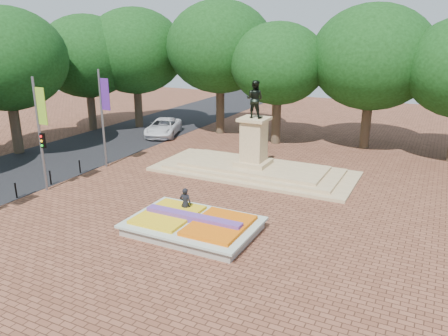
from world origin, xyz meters
name	(u,v)px	position (x,y,z in m)	size (l,w,h in m)	color
ground	(196,213)	(0.00, 0.00, 0.00)	(90.00, 90.00, 0.00)	brown
asphalt_street	(63,156)	(-15.00, 5.00, 0.01)	(9.00, 90.00, 0.02)	black
flower_bed	(194,225)	(1.03, -2.00, 0.38)	(6.30, 4.30, 0.91)	gray
monument	(253,160)	(0.00, 8.00, 0.88)	(14.00, 6.00, 6.40)	tan
tree_row_back	(328,66)	(2.33, 18.00, 6.67)	(44.80, 8.80, 10.43)	#3C2E20
tree_row_street	(9,72)	(-19.50, 4.67, 6.39)	(8.40, 25.40, 9.98)	#3C2E20
banner_poles	(36,131)	(-10.08, -1.31, 3.88)	(0.88, 11.17, 7.00)	slate
bollard_row	(34,183)	(-10.70, -1.50, 0.53)	(0.12, 13.12, 0.98)	black
van	(163,127)	(-12.00, 14.60, 0.79)	(2.61, 5.67, 1.58)	silver
pedestrian	(185,204)	(-0.12, -0.88, 0.88)	(0.64, 0.42, 1.75)	black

